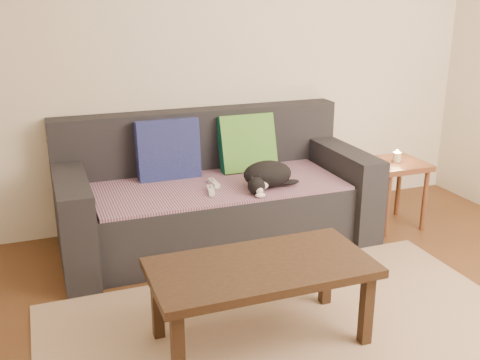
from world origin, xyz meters
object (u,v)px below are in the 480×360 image
object	(u,v)px
sofa	(215,198)
wii_remote_b	(211,190)
side_table	(395,173)
cat	(267,175)
coffee_table	(261,274)
wii_remote_a	(214,183)

from	to	relation	value
sofa	wii_remote_b	size ratio (longest dim) A/B	14.00
side_table	sofa	bearing A→B (deg)	170.58
wii_remote_b	cat	bearing A→B (deg)	-82.78
coffee_table	wii_remote_a	bearing A→B (deg)	83.45
coffee_table	wii_remote_b	bearing A→B (deg)	86.11
side_table	wii_remote_a	bearing A→B (deg)	175.37
cat	side_table	distance (m)	1.05
sofa	wii_remote_a	distance (m)	0.19
sofa	coffee_table	bearing A→B (deg)	-97.69
wii_remote_a	coffee_table	world-z (taller)	wii_remote_a
coffee_table	side_table	bearing A→B (deg)	34.82
sofa	side_table	bearing A→B (deg)	-9.42
wii_remote_a	wii_remote_b	bearing A→B (deg)	153.33
wii_remote_a	side_table	size ratio (longest dim) A/B	0.30
wii_remote_a	wii_remote_b	distance (m)	0.14
sofa	side_table	size ratio (longest dim) A/B	4.24
cat	wii_remote_b	bearing A→B (deg)	166.91
cat	wii_remote_a	distance (m)	0.36
side_table	wii_remote_b	bearing A→B (deg)	-179.22
wii_remote_a	side_table	bearing A→B (deg)	-95.57
cat	side_table	xyz separation A→B (m)	(1.04, 0.05, -0.11)
side_table	cat	bearing A→B (deg)	-177.52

